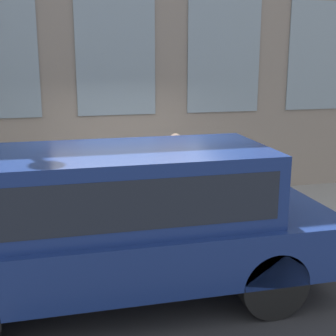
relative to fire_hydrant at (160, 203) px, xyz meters
name	(u,v)px	position (x,y,z in m)	size (l,w,h in m)	color
ground_plane	(140,251)	(-0.62, 0.46, -0.55)	(80.00, 80.00, 0.00)	#2D2D30
sidewalk	(128,221)	(0.54, 0.46, -0.47)	(2.31, 60.00, 0.16)	gray
fire_hydrant	(160,203)	(0.00, 0.00, 0.00)	(0.29, 0.41, 0.77)	gold
person	(175,167)	(0.47, -0.39, 0.49)	(0.36, 0.24, 1.47)	navy
parked_truck_navy_near	(122,216)	(-1.98, 0.91, 0.54)	(1.83, 5.38, 1.88)	black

